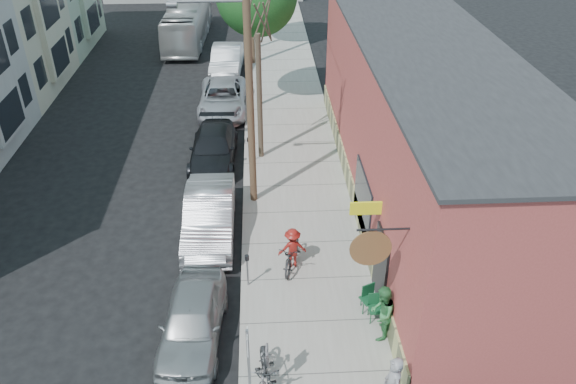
{
  "coord_description": "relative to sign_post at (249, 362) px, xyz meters",
  "views": [
    {
      "loc": [
        2.82,
        -14.43,
        12.88
      ],
      "look_at": [
        3.78,
        3.37,
        1.5
      ],
      "focal_mm": 35.0,
      "sensor_mm": 36.0,
      "label": 1
    }
  ],
  "objects": [
    {
      "name": "cafe_building",
      "position": [
        6.64,
        9.93,
        1.47
      ],
      "size": [
        6.6,
        20.2,
        6.61
      ],
      "color": "#A4403D",
      "rests_on": "ground"
    },
    {
      "name": "car_2",
      "position": [
        -1.73,
        13.43,
        -1.1
      ],
      "size": [
        2.2,
        5.09,
        1.46
      ],
      "primitive_type": "imported",
      "rotation": [
        0.0,
        0.0,
        -0.03
      ],
      "color": "black",
      "rests_on": "ground"
    },
    {
      "name": "cyclist",
      "position": [
        1.44,
        5.66,
        -0.92
      ],
      "size": [
        1.05,
        0.7,
        1.52
      ],
      "primitive_type": "imported",
      "rotation": [
        0.0,
        0.0,
        3.29
      ],
      "color": "maroon",
      "rests_on": "sidewalk"
    },
    {
      "name": "patio_chair_a",
      "position": [
        3.69,
        3.35,
        -1.24
      ],
      "size": [
        0.66,
        0.66,
        0.88
      ],
      "primitive_type": null,
      "rotation": [
        0.0,
        0.0,
        0.42
      ],
      "color": "#144829",
      "rests_on": "sidewalk"
    },
    {
      "name": "patio_chair_b",
      "position": [
        3.85,
        2.93,
        -1.24
      ],
      "size": [
        0.5,
        0.5,
        0.88
      ],
      "primitive_type": null,
      "rotation": [
        0.0,
        0.0,
        -0.0
      ],
      "color": "#144829",
      "rests_on": "sidewalk"
    },
    {
      "name": "parking_meter_far",
      "position": [
        -0.1,
        13.07,
        -0.85
      ],
      "size": [
        0.14,
        0.14,
        1.24
      ],
      "color": "slate",
      "rests_on": "sidewalk"
    },
    {
      "name": "parked_bike_b",
      "position": [
        0.39,
        0.72,
        -1.16
      ],
      "size": [
        0.88,
        2.06,
        1.05
      ],
      "primitive_type": "imported",
      "rotation": [
        0.0,
        0.0,
        -0.09
      ],
      "color": "slate",
      "rests_on": "sidewalk"
    },
    {
      "name": "ground",
      "position": [
        -2.35,
        4.94,
        -1.83
      ],
      "size": [
        120.0,
        120.0,
        0.0
      ],
      "primitive_type": "plane",
      "color": "black"
    },
    {
      "name": "sign_post",
      "position": [
        0.0,
        0.0,
        0.0
      ],
      "size": [
        0.07,
        0.45,
        2.8
      ],
      "color": "slate",
      "rests_on": "sidewalk"
    },
    {
      "name": "car_3",
      "position": [
        -1.55,
        19.16,
        -1.08
      ],
      "size": [
        2.51,
        5.44,
        1.51
      ],
      "primitive_type": "imported",
      "rotation": [
        0.0,
        0.0,
        -0.0
      ],
      "color": "#B9BAC2",
      "rests_on": "ground"
    },
    {
      "name": "utility_pole_near",
      "position": [
        0.04,
        9.96,
        3.58
      ],
      "size": [
        3.57,
        0.28,
        10.0
      ],
      "color": "#503A28",
      "rests_on": "sidewalk"
    },
    {
      "name": "car_0",
      "position": [
        -1.71,
        2.6,
        -1.09
      ],
      "size": [
        2.03,
        4.46,
        1.49
      ],
      "primitive_type": "imported",
      "rotation": [
        0.0,
        0.0,
        -0.07
      ],
      "color": "#919498",
      "rests_on": "ground"
    },
    {
      "name": "car_4",
      "position": [
        -1.55,
        24.98,
        -0.98
      ],
      "size": [
        2.05,
        5.26,
        1.71
      ],
      "primitive_type": "imported",
      "rotation": [
        0.0,
        0.0,
        -0.05
      ],
      "color": "#B0B4B9",
      "rests_on": "ground"
    },
    {
      "name": "bus",
      "position": [
        -4.6,
        31.81,
        -0.39
      ],
      "size": [
        2.76,
        10.44,
        2.89
      ],
      "primitive_type": "imported",
      "rotation": [
        0.0,
        0.0,
        -0.03
      ],
      "color": "silver",
      "rests_on": "ground"
    },
    {
      "name": "parking_meter_near",
      "position": [
        -0.1,
        4.73,
        -0.85
      ],
      "size": [
        0.14,
        0.14,
        1.24
      ],
      "color": "slate",
      "rests_on": "sidewalk"
    },
    {
      "name": "sidewalk",
      "position": [
        1.9,
        15.94,
        -1.76
      ],
      "size": [
        4.5,
        58.0,
        0.15
      ],
      "primitive_type": "cube",
      "color": "gray",
      "rests_on": "ground"
    },
    {
      "name": "car_1",
      "position": [
        -1.55,
        7.85,
        -0.99
      ],
      "size": [
        1.84,
        5.16,
        1.69
      ],
      "primitive_type": "imported",
      "rotation": [
        0.0,
        0.0,
        0.01
      ],
      "color": "#ACACB4",
      "rests_on": "ground"
    },
    {
      "name": "cyclist_bike",
      "position": [
        1.44,
        5.66,
        -1.15
      ],
      "size": [
        1.21,
        2.13,
        1.06
      ],
      "primitive_type": "imported",
      "rotation": [
        0.0,
        0.0,
        -0.27
      ],
      "color": "black",
      "rests_on": "sidewalk"
    },
    {
      "name": "parked_bike_a",
      "position": [
        0.42,
        0.54,
        -1.08
      ],
      "size": [
        0.85,
        2.06,
        1.2
      ],
      "primitive_type": "imported",
      "rotation": [
        0.0,
        0.0,
        0.15
      ],
      "color": "black",
      "rests_on": "sidewalk"
    },
    {
      "name": "tree_bare",
      "position": [
        0.45,
        13.65,
        1.2
      ],
      "size": [
        0.24,
        0.24,
        5.77
      ],
      "color": "#44392C",
      "rests_on": "sidewalk"
    },
    {
      "name": "patron_green",
      "position": [
        3.85,
        2.24,
        -0.76
      ],
      "size": [
        1.0,
        1.11,
        1.85
      ],
      "primitive_type": "imported",
      "rotation": [
        0.0,
        0.0,
        -1.98
      ],
      "color": "#348245",
      "rests_on": "sidewalk"
    }
  ]
}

